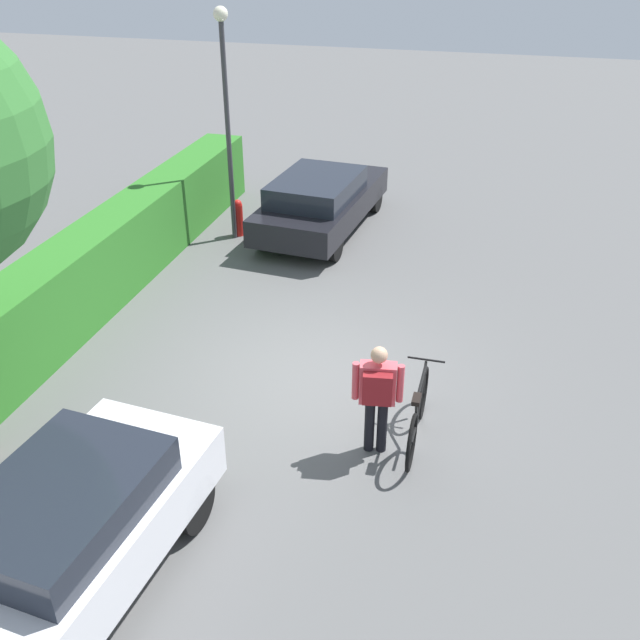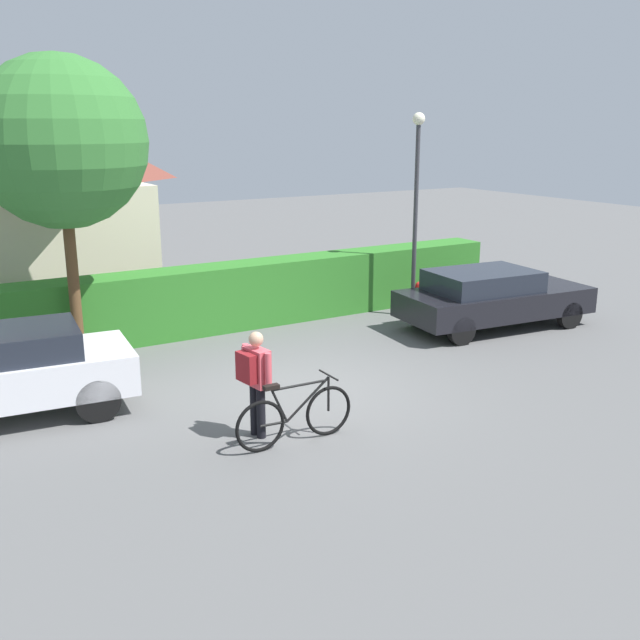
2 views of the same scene
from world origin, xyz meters
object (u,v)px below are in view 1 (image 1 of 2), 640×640
object	(u,v)px
bicycle	(418,414)
street_lamp	(226,98)
fire_hydrant	(238,217)
parked_car_near	(58,546)
parked_car_far	(321,201)
person_rider	(377,392)

from	to	relation	value
bicycle	street_lamp	xyz separation A→B (m)	(5.77, 4.77, 2.54)
fire_hydrant	parked_car_near	bearing A→B (deg)	-169.89
street_lamp	fire_hydrant	xyz separation A→B (m)	(0.14, -0.05, -2.54)
parked_car_near	parked_car_far	size ratio (longest dim) A/B	0.94
person_rider	street_lamp	distance (m)	7.76
parked_car_far	parked_car_near	bearing A→B (deg)	-179.93
bicycle	person_rider	world-z (taller)	person_rider
parked_car_near	fire_hydrant	bearing A→B (deg)	10.11
parked_car_far	fire_hydrant	xyz separation A→B (m)	(-0.70, 1.65, -0.29)
parked_car_near	street_lamp	xyz separation A→B (m)	(9.21, 1.72, 2.20)
parked_car_far	fire_hydrant	size ratio (longest dim) A/B	5.45
parked_car_far	bicycle	size ratio (longest dim) A/B	2.40
parked_car_near	person_rider	bearing A→B (deg)	-40.01
parked_car_far	bicycle	xyz separation A→B (m)	(-6.62, -3.07, -0.29)
bicycle	street_lamp	distance (m)	7.91
parked_car_near	street_lamp	bearing A→B (deg)	10.56
person_rider	fire_hydrant	bearing A→B (deg)	33.92
person_rider	fire_hydrant	distance (m)	7.60
parked_car_far	bicycle	world-z (taller)	parked_car_far
street_lamp	bicycle	bearing A→B (deg)	-140.44
bicycle	parked_car_near	bearing A→B (deg)	138.35
street_lamp	fire_hydrant	distance (m)	2.54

